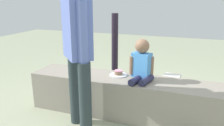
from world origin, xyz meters
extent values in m
plane|color=#9EA486|center=(0.00, 0.00, 0.00)|extent=(12.00, 12.00, 0.00)
cube|color=gray|center=(0.00, 0.00, 0.24)|extent=(2.38, 0.48, 0.48)
cylinder|color=#272848|center=(0.16, -0.11, 0.51)|extent=(0.14, 0.26, 0.08)
cylinder|color=#272848|center=(0.27, -0.08, 0.51)|extent=(0.14, 0.26, 0.08)
cube|color=#4892DE|center=(0.18, 0.02, 0.66)|extent=(0.24, 0.18, 0.28)
sphere|color=#8C664C|center=(0.18, 0.02, 0.88)|extent=(0.16, 0.16, 0.16)
cylinder|color=#8C664C|center=(0.07, -0.01, 0.65)|extent=(0.05, 0.05, 0.21)
cylinder|color=#8C664C|center=(0.29, 0.04, 0.65)|extent=(0.05, 0.05, 0.21)
cylinder|color=#273337|center=(-0.21, -0.65, 0.41)|extent=(0.12, 0.12, 0.83)
cylinder|color=#273337|center=(-0.49, -0.37, 0.41)|extent=(0.12, 0.12, 0.83)
cube|color=#5E71BB|center=(-0.35, -0.51, 1.14)|extent=(0.40, 0.40, 0.63)
cylinder|color=#5E71BB|center=(-0.22, -0.64, 1.08)|extent=(0.10, 0.10, 0.60)
cylinder|color=#5E71BB|center=(-0.48, -0.38, 1.08)|extent=(0.10, 0.10, 0.60)
cylinder|color=white|center=(-0.12, 0.07, 0.48)|extent=(0.22, 0.22, 0.01)
cylinder|color=#876348|center=(-0.12, 0.07, 0.51)|extent=(0.10, 0.10, 0.04)
cylinder|color=pink|center=(-0.12, 0.07, 0.54)|extent=(0.10, 0.10, 0.01)
cube|color=silver|center=(-0.06, 0.06, 0.49)|extent=(0.11, 0.04, 0.00)
cube|color=#B259BF|center=(-0.56, 0.63, 0.14)|extent=(0.21, 0.12, 0.28)
torus|color=white|center=(-0.61, 0.63, 0.28)|extent=(0.08, 0.01, 0.08)
torus|color=white|center=(-0.51, 0.63, 0.28)|extent=(0.08, 0.01, 0.08)
cylinder|color=black|center=(-0.52, 1.08, 0.02)|extent=(0.36, 0.36, 0.04)
cylinder|color=black|center=(-0.52, 1.08, 0.60)|extent=(0.11, 0.11, 1.12)
cylinder|color=silver|center=(0.34, 0.73, 0.08)|extent=(0.07, 0.07, 0.16)
cone|color=silver|center=(0.34, 0.73, 0.17)|extent=(0.07, 0.07, 0.03)
cylinder|color=#268C3F|center=(0.34, 0.73, 0.20)|extent=(0.03, 0.03, 0.02)
cylinder|color=red|center=(0.56, 0.48, 0.06)|extent=(0.09, 0.09, 0.12)
cube|color=white|center=(0.43, 1.24, 0.07)|extent=(0.30, 0.30, 0.15)
cube|color=black|center=(-0.95, 0.51, 0.09)|extent=(0.32, 0.14, 0.18)
torus|color=black|center=(-0.95, 0.51, 0.18)|extent=(0.23, 0.01, 0.23)
camera|label=1|loc=(0.72, -2.45, 1.41)|focal=36.32mm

